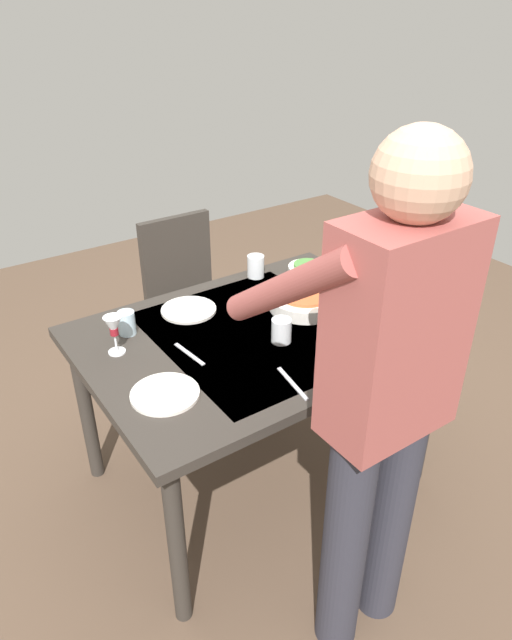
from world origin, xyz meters
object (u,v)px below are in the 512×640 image
water_cup_near_right (256,266)px  dinner_plate_far (165,394)px  water_cup_far_right (281,330)px  water_cup_near_left (354,285)px  side_bowl_bread (388,328)px  person_server (382,397)px  serving_bowl_pasta (304,300)px  chair_near (187,292)px  wine_bottle (422,297)px  dinner_plate_near (189,310)px  water_cup_far_left (127,323)px  wine_glass_left (114,328)px  side_bowl_salad (307,270)px  dining_table (256,348)px

water_cup_near_right → dinner_plate_far: 0.95m
water_cup_far_right → dinner_plate_far: water_cup_far_right is taller
water_cup_near_left → side_bowl_bread: (0.13, 0.33, -0.01)m
person_server → serving_bowl_pasta: bearing=-115.1°
chair_near → person_server: person_server is taller
wine_bottle → dinner_plate_far: (1.07, -0.14, -0.10)m
water_cup_far_right → serving_bowl_pasta: bearing=-146.3°
dinner_plate_near → water_cup_near_left: bearing=157.9°
water_cup_far_left → serving_bowl_pasta: 0.73m
water_cup_near_right → water_cup_far_right: (0.24, 0.52, -0.01)m
side_bowl_bread → dinner_plate_far: size_ratio=0.70×
chair_near → dinner_plate_far: bearing=58.8°
wine_bottle → side_bowl_bread: 0.20m
dinner_plate_far → water_cup_near_left: bearing=-169.5°
wine_bottle → dinner_plate_near: (0.73, -0.60, -0.10)m
person_server → water_cup_far_left: size_ratio=17.75×
serving_bowl_pasta → side_bowl_bread: size_ratio=1.88×
water_cup_far_right → water_cup_far_left: bearing=-39.8°
chair_near → serving_bowl_pasta: size_ratio=3.03×
water_cup_far_left → dinner_plate_near: bearing=-175.1°
water_cup_near_right → chair_near: bearing=-74.3°
chair_near → water_cup_far_right: chair_near is taller
wine_glass_left → water_cup_near_right: bearing=-162.8°
person_server → water_cup_far_left: bearing=-72.2°
water_cup_near_right → dinner_plate_far: bearing=37.3°
wine_bottle → serving_bowl_pasta: 0.47m
person_server → dinner_plate_near: 1.06m
wine_bottle → water_cup_far_left: wine_bottle is taller
dinner_plate_near → side_bowl_bread: bearing=131.8°
wine_bottle → water_cup_near_left: (0.05, -0.32, -0.07)m
water_cup_near_left → side_bowl_salad: size_ratio=0.49×
water_cup_far_left → side_bowl_bread: water_cup_far_left is taller
water_cup_far_left → dinner_plate_far: (0.06, 0.44, -0.04)m
wine_glass_left → water_cup_far_left: bearing=-130.5°
person_server → water_cup_near_right: size_ratio=16.15×
dinner_plate_near → dinner_plate_far: 0.57m
wine_glass_left → dinner_plate_far: wine_glass_left is taller
water_cup_near_left → side_bowl_salad: 0.26m
water_cup_far_left → wine_glass_left: bearing=49.5°
person_server → dinner_plate_far: bearing=-56.5°
dinner_plate_near → side_bowl_salad: bearing=177.9°
wine_glass_left → side_bowl_salad: size_ratio=0.84×
dining_table → water_cup_near_left: size_ratio=15.31×
wine_bottle → water_cup_near_left: bearing=-80.6°
water_cup_near_left → dinner_plate_far: water_cup_near_left is taller
water_cup_near_right → wine_bottle: bearing=113.3°
wine_glass_left → water_cup_near_right: (-0.79, -0.24, -0.05)m
dining_table → side_bowl_salad: bearing=-150.5°
water_cup_near_right → water_cup_far_left: size_ratio=1.10×
water_cup_near_left → water_cup_far_right: bearing=15.1°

